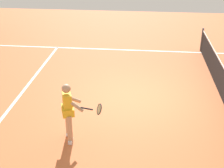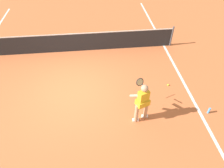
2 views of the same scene
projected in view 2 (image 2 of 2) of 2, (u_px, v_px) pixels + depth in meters
The scene contains 6 objects.
ground_plane at pixel (72, 91), 7.83m from camera, with size 24.06×24.06×0.00m, color #C66638.
sideline_right_marking at pixel (184, 83), 8.17m from camera, with size 0.10×16.51×0.01m, color white.
court_net at pixel (73, 42), 9.52m from camera, with size 9.59×0.08×1.02m.
tennis_player at pixel (142, 101), 6.31m from camera, with size 0.66×1.10×1.55m.
tennis_ball_mid at pixel (168, 85), 8.04m from camera, with size 0.07×0.07×0.07m, color #D1E533.
water_bottle at pixel (209, 111), 6.97m from camera, with size 0.07×0.07×0.24m, color #4C9EE5.
Camera 2 is at (0.94, -5.66, 5.55)m, focal length 32.53 mm.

